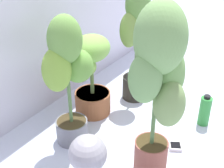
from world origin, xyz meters
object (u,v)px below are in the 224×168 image
object	(u,v)px
potted_plant_back_right	(135,42)
potted_plant_back_left	(68,74)
potted_plant_back_center	(90,74)
potted_plant_front_left	(159,78)
nutrient_bottle	(205,111)
hygrometer_box	(175,146)
floor_fan	(88,158)

from	to	relation	value
potted_plant_back_right	potted_plant_back_left	world-z (taller)	potted_plant_back_right
potted_plant_back_center	potted_plant_back_right	world-z (taller)	potted_plant_back_right
potted_plant_front_left	potted_plant_back_left	distance (m)	0.60
potted_plant_back_right	potted_plant_back_left	xyz separation A→B (m)	(-0.69, 0.07, 0.00)
nutrient_bottle	potted_plant_front_left	bearing A→B (deg)	170.53
potted_plant_front_left	potted_plant_back_center	world-z (taller)	potted_plant_front_left
hygrometer_box	floor_fan	bearing A→B (deg)	-51.21
nutrient_bottle	hygrometer_box	bearing A→B (deg)	170.51
potted_plant_back_center	potted_plant_front_left	bearing A→B (deg)	-113.18
potted_plant_back_left	hygrometer_box	size ratio (longest dim) A/B	8.03
potted_plant_back_center	potted_plant_back_left	distance (m)	0.38
potted_plant_front_left	floor_fan	size ratio (longest dim) A/B	2.57
potted_plant_back_left	floor_fan	size ratio (longest dim) A/B	2.18
potted_plant_back_left	hygrometer_box	distance (m)	0.85
potted_plant_back_center	floor_fan	distance (m)	0.80
potted_plant_front_left	potted_plant_back_left	world-z (taller)	potted_plant_front_left
potted_plant_front_left	nutrient_bottle	bearing A→B (deg)	-9.47
hygrometer_box	floor_fan	xyz separation A→B (m)	(-0.62, 0.24, 0.26)
potted_plant_back_left	floor_fan	world-z (taller)	potted_plant_back_left
potted_plant_back_right	floor_fan	bearing A→B (deg)	-162.66
potted_plant_back_center	floor_fan	world-z (taller)	potted_plant_back_center
potted_plant_back_center	hygrometer_box	bearing A→B (deg)	-92.17
potted_plant_back_right	hygrometer_box	xyz separation A→B (m)	(-0.38, -0.55, -0.49)
potted_plant_back_left	nutrient_bottle	distance (m)	1.03
potted_plant_back_right	floor_fan	distance (m)	1.07
potted_plant_back_left	floor_fan	xyz separation A→B (m)	(-0.31, -0.39, -0.23)
potted_plant_back_left	potted_plant_back_right	bearing A→B (deg)	-6.08
potted_plant_front_left	potted_plant_back_center	xyz separation A→B (m)	(0.29, 0.67, -0.30)
potted_plant_front_left	nutrient_bottle	world-z (taller)	potted_plant_front_left
nutrient_bottle	floor_fan	bearing A→B (deg)	163.04
hygrometer_box	potted_plant_back_center	bearing A→B (deg)	-122.33
potted_plant_back_center	floor_fan	bearing A→B (deg)	-143.90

